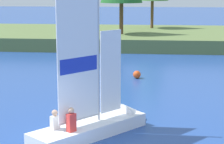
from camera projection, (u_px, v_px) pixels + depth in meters
shore_bank at (137, 37)px, 39.55m from camera, size 80.00×13.41×1.07m
sailboat at (104, 119)px, 15.33m from camera, size 4.12×4.65×5.79m
channel_buoy at (137, 75)px, 24.21m from camera, size 0.44×0.44×0.44m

